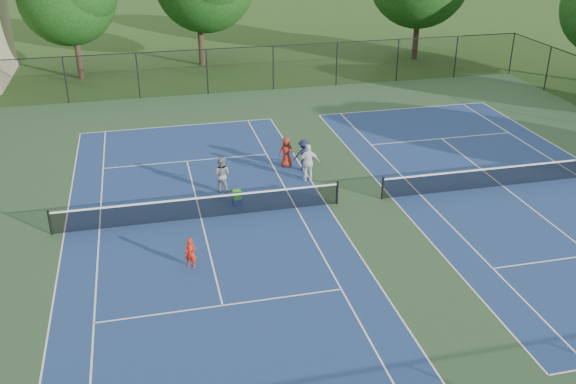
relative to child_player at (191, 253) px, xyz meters
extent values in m
plane|color=#234716|center=(7.76, 3.73, -0.58)|extent=(140.00, 140.00, 0.00)
cube|color=#284829|center=(7.76, 3.73, -0.58)|extent=(36.00, 36.00, 0.01)
cube|color=navy|center=(0.76, 3.73, -0.57)|extent=(10.97, 23.77, 0.00)
cube|color=white|center=(0.76, 15.62, -0.57)|extent=(10.97, 0.06, 0.00)
cube|color=white|center=(-4.73, 3.73, -0.57)|extent=(0.06, 23.77, 0.00)
cube|color=white|center=(6.24, 3.73, -0.57)|extent=(0.06, 23.77, 0.00)
cube|color=white|center=(-3.36, 3.73, -0.57)|extent=(0.06, 23.77, 0.00)
cube|color=white|center=(4.87, 3.73, -0.57)|extent=(0.06, 23.77, 0.00)
cube|color=white|center=(0.76, 10.13, -0.57)|extent=(8.23, 0.06, 0.00)
cube|color=white|center=(0.76, -2.67, -0.57)|extent=(8.23, 0.06, 0.00)
cube|color=white|center=(0.76, 3.73, -0.57)|extent=(0.06, 12.80, 0.00)
cylinder|color=black|center=(-5.19, 3.73, -0.05)|extent=(0.10, 0.10, 1.07)
cylinder|color=black|center=(6.71, 3.73, -0.05)|extent=(0.10, 0.10, 1.07)
cube|color=black|center=(0.76, 3.73, -0.11)|extent=(11.90, 0.01, 0.90)
cube|color=white|center=(0.76, 3.73, 0.37)|extent=(11.90, 0.04, 0.07)
cube|color=navy|center=(14.76, 3.73, -0.57)|extent=(10.97, 23.77, 0.00)
cube|color=white|center=(14.76, 15.62, -0.57)|extent=(10.97, 0.06, 0.00)
cube|color=white|center=(9.27, 3.73, -0.57)|extent=(0.06, 23.77, 0.00)
cube|color=white|center=(10.64, 3.73, -0.57)|extent=(0.06, 23.77, 0.00)
cube|color=white|center=(14.76, 10.13, -0.57)|extent=(8.23, 0.06, 0.00)
cube|color=white|center=(14.76, 3.73, -0.57)|extent=(0.06, 12.80, 0.00)
cylinder|color=black|center=(8.81, 3.73, -0.05)|extent=(0.10, 0.10, 1.07)
cube|color=black|center=(14.76, 3.73, -0.11)|extent=(11.90, 0.01, 0.90)
cube|color=white|center=(14.76, 3.73, 0.37)|extent=(11.90, 0.04, 0.07)
cylinder|color=black|center=(-5.74, 21.73, 0.92)|extent=(0.08, 0.08, 3.00)
cylinder|color=black|center=(-1.24, 21.73, 0.92)|extent=(0.08, 0.08, 3.00)
cylinder|color=black|center=(3.26, 21.73, 0.92)|extent=(0.08, 0.08, 3.00)
cylinder|color=black|center=(7.76, 21.73, 0.92)|extent=(0.08, 0.08, 3.00)
cylinder|color=black|center=(12.26, 21.73, 0.92)|extent=(0.08, 0.08, 3.00)
cylinder|color=black|center=(16.76, 21.73, 0.92)|extent=(0.08, 0.08, 3.00)
cylinder|color=black|center=(21.26, 21.73, 0.92)|extent=(0.08, 0.08, 3.00)
cylinder|color=black|center=(25.76, 21.73, 0.92)|extent=(0.08, 0.08, 3.00)
cylinder|color=black|center=(25.76, 17.23, 0.92)|extent=(0.08, 0.08, 3.00)
cube|color=black|center=(7.76, 21.73, 0.92)|extent=(36.00, 0.01, 3.00)
cube|color=black|center=(7.76, 21.73, 2.42)|extent=(36.00, 0.05, 0.05)
cylinder|color=#2D2116|center=(-5.24, 27.73, 1.31)|extent=(0.44, 0.44, 3.78)
cylinder|color=#2D2116|center=(3.76, 29.73, 1.49)|extent=(0.44, 0.44, 4.14)
cylinder|color=#2D2116|center=(20.76, 27.73, 1.58)|extent=(0.44, 0.44, 4.32)
imported|color=red|center=(0.00, 0.00, 0.00)|extent=(0.50, 0.41, 1.17)
imported|color=gray|center=(1.99, 6.17, 0.26)|extent=(0.99, 0.89, 1.68)
imported|color=white|center=(6.14, 6.47, 0.32)|extent=(1.06, 0.45, 1.81)
imported|color=#191E38|center=(6.23, 7.67, 0.22)|extent=(1.07, 0.66, 1.60)
imported|color=maroon|center=(5.51, 8.33, 0.18)|extent=(0.75, 0.49, 1.52)
cube|color=navy|center=(2.44, 4.61, -0.43)|extent=(0.41, 0.31, 0.31)
cube|color=green|center=(2.44, 4.61, -0.07)|extent=(0.37, 0.30, 0.40)
camera|label=1|loc=(-1.20, -20.25, 11.89)|focal=40.00mm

